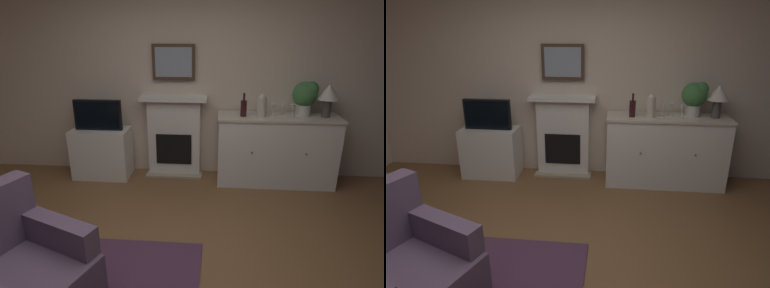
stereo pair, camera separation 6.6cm
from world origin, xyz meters
TOP-DOWN VIEW (x-y plane):
  - wall_rear at (0.00, 2.24)m, footprint 5.89×0.06m
  - fireplace_unit at (-0.20, 2.11)m, footprint 0.87×0.30m
  - framed_picture at (-0.20, 2.16)m, footprint 0.55×0.04m
  - sideboard_cabinet at (1.14, 1.93)m, footprint 1.51×0.49m
  - table_lamp at (1.70, 1.93)m, footprint 0.26×0.26m
  - wine_bottle at (0.69, 1.89)m, footprint 0.08×0.08m
  - wine_glass_left at (1.06, 1.91)m, footprint 0.07×0.07m
  - wine_glass_center at (1.17, 1.96)m, footprint 0.07×0.07m
  - wine_glass_right at (1.28, 1.88)m, footprint 0.07×0.07m
  - vase_decorative at (0.91, 1.88)m, footprint 0.11×0.11m
  - tv_cabinet at (-1.18, 1.95)m, footprint 0.75×0.42m
  - tv_set at (-1.18, 1.93)m, footprint 0.62×0.07m
  - potted_plant_small at (1.44, 1.98)m, footprint 0.30×0.30m
  - armchair at (-0.97, -0.38)m, footprint 1.03×1.01m

SIDE VIEW (x-z plane):
  - tv_cabinet at x=-1.18m, z-range 0.00..0.67m
  - armchair at x=-0.97m, z-range -0.08..0.84m
  - sideboard_cabinet at x=1.14m, z-range 0.00..0.91m
  - fireplace_unit at x=-0.20m, z-range 0.00..1.10m
  - tv_set at x=-1.18m, z-range 0.67..1.07m
  - wine_bottle at x=0.69m, z-range 0.87..1.16m
  - wine_glass_left at x=1.06m, z-range 0.95..1.11m
  - wine_glass_center at x=1.17m, z-range 0.95..1.11m
  - wine_glass_right at x=1.28m, z-range 0.95..1.11m
  - vase_decorative at x=0.91m, z-range 0.91..1.19m
  - potted_plant_small at x=1.44m, z-range 0.95..1.38m
  - table_lamp at x=1.70m, z-range 0.99..1.39m
  - wall_rear at x=0.00m, z-range 0.00..2.90m
  - framed_picture at x=-0.20m, z-range 1.30..1.75m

